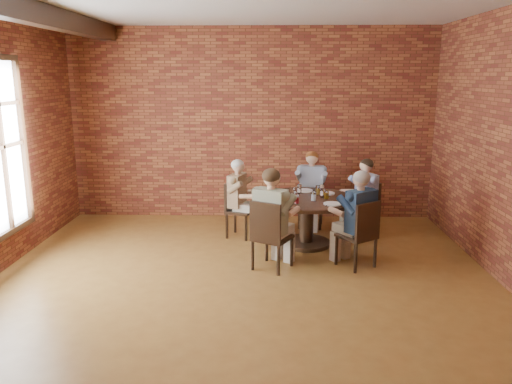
{
  "coord_description": "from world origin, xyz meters",
  "views": [
    {
      "loc": [
        0.33,
        -5.47,
        2.56
      ],
      "look_at": [
        0.15,
        1.0,
        1.04
      ],
      "focal_mm": 35.0,
      "sensor_mm": 36.0,
      "label": 1
    }
  ],
  "objects_px": {
    "diner_b": "(311,190)",
    "smartphone": "(330,205)",
    "chair_a": "(366,206)",
    "chair_e": "(361,232)",
    "dining_table": "(307,212)",
    "diner_c": "(240,199)",
    "chair_c": "(236,207)",
    "diner_d": "(273,219)",
    "diner_e": "(357,219)",
    "chair_b": "(311,197)",
    "diner_a": "(363,198)",
    "chair_d": "(269,233)"
  },
  "relations": [
    {
      "from": "diner_b",
      "to": "diner_e",
      "type": "xyz_separation_m",
      "value": [
        0.48,
        -1.83,
        0.02
      ]
    },
    {
      "from": "chair_a",
      "to": "chair_e",
      "type": "distance_m",
      "value": 1.45
    },
    {
      "from": "diner_a",
      "to": "chair_d",
      "type": "xyz_separation_m",
      "value": [
        -1.5,
        -1.5,
        -0.12
      ]
    },
    {
      "from": "diner_b",
      "to": "diner_d",
      "type": "xyz_separation_m",
      "value": [
        -0.67,
        -1.94,
        0.04
      ]
    },
    {
      "from": "diner_d",
      "to": "chair_d",
      "type": "bearing_deg",
      "value": 90.0
    },
    {
      "from": "chair_c",
      "to": "chair_b",
      "type": "bearing_deg",
      "value": -43.14
    },
    {
      "from": "chair_b",
      "to": "chair_e",
      "type": "height_order",
      "value": "chair_e"
    },
    {
      "from": "dining_table",
      "to": "chair_e",
      "type": "relative_size",
      "value": 1.59
    },
    {
      "from": "chair_a",
      "to": "smartphone",
      "type": "height_order",
      "value": "chair_a"
    },
    {
      "from": "diner_c",
      "to": "diner_e",
      "type": "relative_size",
      "value": 0.94
    },
    {
      "from": "diner_a",
      "to": "smartphone",
      "type": "relative_size",
      "value": 8.81
    },
    {
      "from": "diner_b",
      "to": "chair_d",
      "type": "xyz_separation_m",
      "value": [
        -0.71,
        -2.02,
        -0.13
      ]
    },
    {
      "from": "chair_a",
      "to": "diner_c",
      "type": "bearing_deg",
      "value": -112.59
    },
    {
      "from": "dining_table",
      "to": "smartphone",
      "type": "height_order",
      "value": "smartphone"
    },
    {
      "from": "diner_d",
      "to": "chair_c",
      "type": "bearing_deg",
      "value": -38.49
    },
    {
      "from": "chair_a",
      "to": "chair_e",
      "type": "relative_size",
      "value": 0.96
    },
    {
      "from": "diner_b",
      "to": "smartphone",
      "type": "relative_size",
      "value": 9.03
    },
    {
      "from": "diner_a",
      "to": "diner_e",
      "type": "xyz_separation_m",
      "value": [
        -0.31,
        -1.31,
        0.03
      ]
    },
    {
      "from": "chair_b",
      "to": "diner_b",
      "type": "relative_size",
      "value": 0.71
    },
    {
      "from": "chair_a",
      "to": "diner_d",
      "type": "distance_m",
      "value": 2.12
    },
    {
      "from": "dining_table",
      "to": "chair_c",
      "type": "height_order",
      "value": "chair_c"
    },
    {
      "from": "diner_e",
      "to": "smartphone",
      "type": "relative_size",
      "value": 9.24
    },
    {
      "from": "diner_c",
      "to": "chair_d",
      "type": "xyz_separation_m",
      "value": [
        0.47,
        -1.43,
        -0.11
      ]
    },
    {
      "from": "chair_c",
      "to": "smartphone",
      "type": "height_order",
      "value": "chair_c"
    },
    {
      "from": "smartphone",
      "to": "chair_e",
      "type": "bearing_deg",
      "value": -29.27
    },
    {
      "from": "smartphone",
      "to": "chair_d",
      "type": "bearing_deg",
      "value": -119.09
    },
    {
      "from": "chair_b",
      "to": "diner_c",
      "type": "bearing_deg",
      "value": -142.31
    },
    {
      "from": "diner_c",
      "to": "diner_d",
      "type": "distance_m",
      "value": 1.44
    },
    {
      "from": "chair_a",
      "to": "chair_b",
      "type": "relative_size",
      "value": 0.98
    },
    {
      "from": "dining_table",
      "to": "diner_b",
      "type": "distance_m",
      "value": 0.98
    },
    {
      "from": "chair_c",
      "to": "chair_e",
      "type": "distance_m",
      "value": 2.22
    },
    {
      "from": "chair_c",
      "to": "smartphone",
      "type": "xyz_separation_m",
      "value": [
        1.41,
        -0.82,
        0.26
      ]
    },
    {
      "from": "dining_table",
      "to": "chair_c",
      "type": "xyz_separation_m",
      "value": [
        -1.11,
        0.4,
        -0.04
      ]
    },
    {
      "from": "diner_b",
      "to": "diner_d",
      "type": "bearing_deg",
      "value": -100.76
    },
    {
      "from": "chair_b",
      "to": "diner_e",
      "type": "relative_size",
      "value": 0.69
    },
    {
      "from": "chair_d",
      "to": "diner_e",
      "type": "distance_m",
      "value": 1.21
    },
    {
      "from": "dining_table",
      "to": "diner_c",
      "type": "bearing_deg",
      "value": 160.23
    },
    {
      "from": "chair_a",
      "to": "diner_b",
      "type": "height_order",
      "value": "diner_b"
    },
    {
      "from": "chair_c",
      "to": "diner_c",
      "type": "distance_m",
      "value": 0.16
    },
    {
      "from": "diner_b",
      "to": "chair_c",
      "type": "height_order",
      "value": "diner_b"
    },
    {
      "from": "chair_a",
      "to": "chair_b",
      "type": "height_order",
      "value": "chair_b"
    },
    {
      "from": "dining_table",
      "to": "diner_e",
      "type": "height_order",
      "value": "diner_e"
    },
    {
      "from": "diner_a",
      "to": "diner_c",
      "type": "xyz_separation_m",
      "value": [
        -1.97,
        -0.07,
        -0.01
      ]
    },
    {
      "from": "diner_c",
      "to": "diner_d",
      "type": "bearing_deg",
      "value": -139.44
    },
    {
      "from": "chair_c",
      "to": "chair_a",
      "type": "bearing_deg",
      "value": -68.13
    },
    {
      "from": "diner_a",
      "to": "diner_b",
      "type": "distance_m",
      "value": 0.95
    },
    {
      "from": "diner_b",
      "to": "smartphone",
      "type": "height_order",
      "value": "diner_b"
    },
    {
      "from": "chair_a",
      "to": "diner_e",
      "type": "xyz_separation_m",
      "value": [
        -0.38,
        -1.34,
        0.17
      ]
    },
    {
      "from": "diner_b",
      "to": "diner_c",
      "type": "relative_size",
      "value": 1.03
    },
    {
      "from": "dining_table",
      "to": "chair_d",
      "type": "distance_m",
      "value": 1.2
    }
  ]
}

